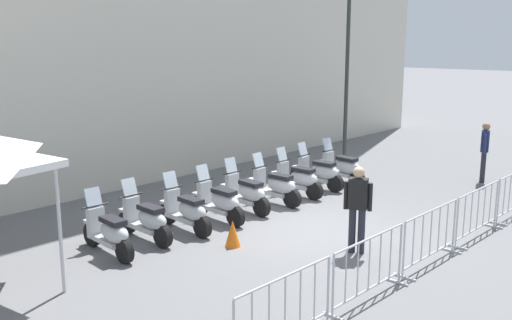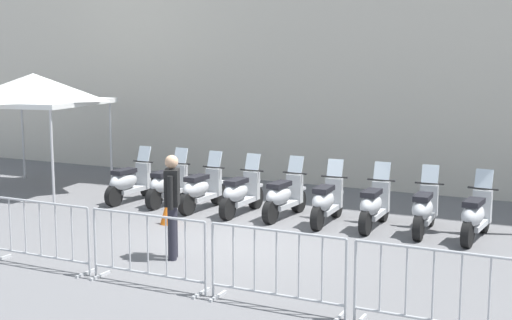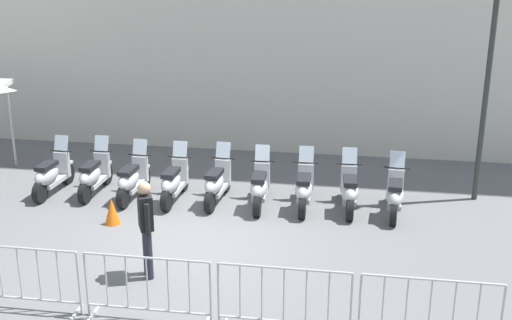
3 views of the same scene
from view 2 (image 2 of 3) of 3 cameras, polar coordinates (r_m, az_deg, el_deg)
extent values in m
plane|color=slate|center=(12.57, -1.93, -6.84)|extent=(120.00, 120.00, 0.00)
cylinder|color=black|center=(16.84, -8.75, -2.19)|extent=(0.24, 0.50, 0.48)
cylinder|color=black|center=(15.90, -11.52, -2.89)|extent=(0.24, 0.50, 0.48)
cube|color=#B7BABC|center=(16.36, -10.10, -2.40)|extent=(0.46, 0.91, 0.10)
ellipsoid|color=#B7BABC|center=(16.11, -10.75, -1.71)|extent=(0.53, 0.90, 0.40)
cube|color=black|center=(16.09, -10.70, -0.93)|extent=(0.40, 0.65, 0.10)
cube|color=#B7BABC|center=(16.64, -9.17, -1.25)|extent=(0.36, 0.21, 0.60)
cylinder|color=black|center=(16.59, -9.20, -0.12)|extent=(0.55, 0.15, 0.04)
cube|color=silver|center=(16.60, -9.11, 0.51)|extent=(0.34, 0.20, 0.35)
cube|color=#B7BABC|center=(16.79, -8.77, -1.29)|extent=(0.26, 0.36, 0.06)
cylinder|color=black|center=(16.44, -5.85, -2.40)|extent=(0.22, 0.50, 0.48)
cylinder|color=black|center=(15.42, -8.32, -3.16)|extent=(0.22, 0.50, 0.48)
cube|color=#B7BABC|center=(15.92, -7.05, -2.63)|extent=(0.42, 0.90, 0.10)
ellipsoid|color=#B7BABC|center=(15.65, -7.63, -1.93)|extent=(0.49, 0.89, 0.40)
cube|color=black|center=(15.63, -7.58, -1.12)|extent=(0.37, 0.64, 0.10)
cube|color=#B7BABC|center=(16.23, -6.22, -1.43)|extent=(0.36, 0.19, 0.60)
cylinder|color=black|center=(16.17, -6.23, -0.28)|extent=(0.56, 0.13, 0.04)
cube|color=silver|center=(16.19, -6.15, 0.37)|extent=(0.34, 0.19, 0.35)
cube|color=#B7BABC|center=(16.39, -5.86, -1.47)|extent=(0.25, 0.35, 0.06)
cylinder|color=black|center=(15.82, -3.09, -2.79)|extent=(0.24, 0.50, 0.48)
cylinder|color=black|center=(14.81, -5.65, -3.59)|extent=(0.24, 0.50, 0.48)
cube|color=#B7BABC|center=(15.30, -4.33, -3.03)|extent=(0.45, 0.91, 0.10)
ellipsoid|color=#B7BABC|center=(15.03, -4.92, -2.32)|extent=(0.52, 0.90, 0.40)
cube|color=black|center=(15.02, -4.87, -1.47)|extent=(0.40, 0.64, 0.10)
cube|color=#B7BABC|center=(15.61, -3.46, -1.79)|extent=(0.36, 0.21, 0.60)
cylinder|color=black|center=(15.55, -3.47, -0.59)|extent=(0.56, 0.15, 0.04)
cube|color=silver|center=(15.57, -3.38, 0.09)|extent=(0.34, 0.20, 0.35)
cube|color=#B7BABC|center=(15.77, -3.10, -1.83)|extent=(0.26, 0.35, 0.06)
cylinder|color=black|center=(15.38, -0.03, -3.10)|extent=(0.22, 0.50, 0.48)
cylinder|color=black|center=(14.32, -2.34, -3.97)|extent=(0.22, 0.50, 0.48)
cube|color=#B7BABC|center=(14.84, -1.14, -3.37)|extent=(0.43, 0.90, 0.10)
ellipsoid|color=#B7BABC|center=(14.55, -1.68, -2.64)|extent=(0.51, 0.89, 0.40)
cube|color=black|center=(14.54, -1.62, -1.77)|extent=(0.38, 0.64, 0.10)
cube|color=#B7BABC|center=(15.16, -0.35, -2.07)|extent=(0.36, 0.20, 0.60)
cylinder|color=black|center=(15.11, -0.36, -0.84)|extent=(0.56, 0.14, 0.04)
cube|color=silver|center=(15.12, -0.27, -0.14)|extent=(0.34, 0.20, 0.35)
cube|color=#B7BABC|center=(15.33, -0.03, -2.11)|extent=(0.25, 0.35, 0.06)
cylinder|color=black|center=(15.05, 3.48, -3.37)|extent=(0.24, 0.50, 0.48)
cylinder|color=black|center=(13.98, 1.19, -4.27)|extent=(0.24, 0.50, 0.48)
cube|color=#B7BABC|center=(14.50, 2.38, -3.65)|extent=(0.47, 0.91, 0.10)
ellipsoid|color=#B7BABC|center=(14.21, 1.86, -2.91)|extent=(0.54, 0.90, 0.40)
cube|color=black|center=(14.20, 1.92, -2.01)|extent=(0.41, 0.65, 0.10)
cube|color=#B7BABC|center=(14.83, 3.16, -2.32)|extent=(0.36, 0.21, 0.60)
cylinder|color=black|center=(14.77, 3.17, -1.07)|extent=(0.55, 0.16, 0.04)
cube|color=silver|center=(14.79, 3.27, -0.35)|extent=(0.34, 0.21, 0.35)
cube|color=#B7BABC|center=(15.00, 3.49, -2.36)|extent=(0.27, 0.36, 0.06)
cylinder|color=black|center=(14.67, 6.57, -3.72)|extent=(0.19, 0.49, 0.48)
cylinder|color=black|center=(13.52, 5.02, -4.74)|extent=(0.19, 0.49, 0.48)
cube|color=#B7BABC|center=(14.08, 5.83, -4.05)|extent=(0.37, 0.89, 0.10)
ellipsoid|color=#B7BABC|center=(13.77, 5.49, -3.31)|extent=(0.45, 0.87, 0.40)
cube|color=black|center=(13.76, 5.54, -2.38)|extent=(0.34, 0.63, 0.10)
cube|color=#B7BABC|center=(14.43, 6.38, -2.66)|extent=(0.35, 0.18, 0.60)
cylinder|color=black|center=(14.38, 6.40, -1.37)|extent=(0.56, 0.10, 0.04)
cube|color=silver|center=(14.39, 6.47, -0.63)|extent=(0.33, 0.17, 0.35)
cube|color=#B7BABC|center=(14.62, 6.59, -2.68)|extent=(0.23, 0.34, 0.06)
cylinder|color=black|center=(14.43, 10.29, -4.01)|extent=(0.20, 0.49, 0.48)
cylinder|color=black|center=(13.26, 8.91, -5.07)|extent=(0.20, 0.49, 0.48)
cube|color=#B7BABC|center=(13.83, 9.64, -4.35)|extent=(0.40, 0.90, 0.10)
ellipsoid|color=#B7BABC|center=(13.52, 9.34, -3.60)|extent=(0.47, 0.88, 0.40)
cube|color=black|center=(13.50, 9.40, -2.66)|extent=(0.36, 0.63, 0.10)
cube|color=#B7BABC|center=(14.19, 10.13, -2.93)|extent=(0.36, 0.19, 0.60)
cylinder|color=black|center=(14.13, 10.17, -1.62)|extent=(0.56, 0.11, 0.04)
cube|color=silver|center=(14.14, 10.24, -0.87)|extent=(0.34, 0.18, 0.35)
cube|color=#B7BABC|center=(14.37, 10.32, -2.96)|extent=(0.24, 0.34, 0.06)
cylinder|color=black|center=(14.25, 13.99, -4.27)|extent=(0.19, 0.49, 0.48)
cylinder|color=black|center=(13.06, 13.10, -5.40)|extent=(0.19, 0.49, 0.48)
cube|color=#B7BABC|center=(13.65, 13.57, -4.65)|extent=(0.37, 0.89, 0.10)
ellipsoid|color=#B7BABC|center=(13.33, 13.40, -3.90)|extent=(0.44, 0.87, 0.40)
cube|color=black|center=(13.31, 13.45, -2.94)|extent=(0.34, 0.63, 0.10)
cube|color=#B7BABC|center=(14.01, 13.91, -3.19)|extent=(0.35, 0.17, 0.60)
cylinder|color=black|center=(13.95, 13.95, -1.86)|extent=(0.56, 0.09, 0.04)
cube|color=silver|center=(13.97, 14.01, -1.10)|extent=(0.33, 0.17, 0.35)
cube|color=#B7BABC|center=(14.20, 14.02, -3.21)|extent=(0.23, 0.34, 0.06)
cylinder|color=black|center=(13.98, 18.06, -4.69)|extent=(0.25, 0.50, 0.48)
cylinder|color=black|center=(12.80, 16.85, -5.82)|extent=(0.25, 0.50, 0.48)
cube|color=#B7BABC|center=(13.38, 17.49, -5.06)|extent=(0.47, 0.91, 0.10)
ellipsoid|color=#B7BABC|center=(13.06, 17.26, -4.29)|extent=(0.54, 0.90, 0.40)
cube|color=black|center=(13.05, 17.33, -3.32)|extent=(0.41, 0.65, 0.10)
cube|color=#B7BABC|center=(13.74, 17.95, -3.58)|extent=(0.36, 0.21, 0.60)
cylinder|color=black|center=(13.68, 18.01, -2.23)|extent=(0.55, 0.16, 0.04)
cube|color=silver|center=(13.69, 18.09, -1.46)|extent=(0.34, 0.21, 0.35)
cube|color=#B7BABC|center=(13.92, 18.11, -3.60)|extent=(0.27, 0.36, 0.06)
cube|color=#B2B5B7|center=(12.35, -20.07, -7.55)|extent=(0.11, 0.44, 0.04)
cube|color=#B2B5B7|center=(11.16, -13.69, -8.95)|extent=(0.11, 0.44, 0.04)
cylinder|color=#B2B5B7|center=(10.98, -13.47, -6.50)|extent=(0.04, 0.04, 1.05)
cylinder|color=#B2B5B7|center=(11.49, -17.27, -3.29)|extent=(1.91, 0.35, 0.04)
cylinder|color=#B2B5B7|center=(11.69, -17.08, -7.47)|extent=(1.91, 0.35, 0.04)
cylinder|color=#B2B5B7|center=(12.03, -19.41, -5.00)|extent=(0.02, 0.02, 0.87)
cylinder|color=#B2B5B7|center=(11.80, -18.31, -5.20)|extent=(0.02, 0.02, 0.87)
cylinder|color=#B2B5B7|center=(11.58, -17.17, -5.40)|extent=(0.02, 0.02, 0.87)
cylinder|color=#B2B5B7|center=(11.37, -15.99, -5.61)|extent=(0.02, 0.02, 0.87)
cylinder|color=#B2B5B7|center=(11.16, -14.76, -5.83)|extent=(0.02, 0.02, 0.87)
cube|color=#B2B5B7|center=(10.99, -12.58, -9.19)|extent=(0.11, 0.44, 0.04)
cube|color=#B2B5B7|center=(10.01, -4.51, -10.77)|extent=(0.11, 0.44, 0.04)
cylinder|color=#B2B5B7|center=(10.90, -12.99, -6.59)|extent=(0.04, 0.04, 1.05)
cylinder|color=#B2B5B7|center=(9.82, -4.15, -8.05)|extent=(0.04, 0.04, 1.05)
cylinder|color=#B2B5B7|center=(10.20, -8.87, -4.46)|extent=(1.91, 0.35, 0.04)
cylinder|color=#B2B5B7|center=(10.43, -8.76, -9.13)|extent=(1.91, 0.35, 0.04)
cylinder|color=#B2B5B7|center=(10.68, -11.66, -6.35)|extent=(0.02, 0.02, 0.87)
cylinder|color=#B2B5B7|center=(10.49, -10.26, -6.59)|extent=(0.02, 0.02, 0.87)
cylinder|color=#B2B5B7|center=(10.31, -8.82, -6.82)|extent=(0.02, 0.02, 0.87)
cylinder|color=#B2B5B7|center=(10.13, -7.32, -7.06)|extent=(0.02, 0.02, 0.87)
cylinder|color=#B2B5B7|center=(9.96, -5.76, -7.30)|extent=(0.02, 0.02, 0.87)
cube|color=#B2B5B7|center=(9.88, -3.12, -11.02)|extent=(0.11, 0.44, 0.04)
cube|color=#B2B5B7|center=(9.18, 6.82, -12.60)|extent=(0.11, 0.44, 0.04)
cylinder|color=#B2B5B7|center=(9.76, -3.54, -8.15)|extent=(0.04, 0.04, 1.05)
cylinder|color=#B2B5B7|center=(8.99, 7.34, -9.66)|extent=(0.04, 0.04, 1.05)
cylinder|color=#B2B5B7|center=(9.19, 1.68, -5.79)|extent=(1.91, 0.35, 0.04)
cylinder|color=#B2B5B7|center=(9.44, 1.66, -10.91)|extent=(1.91, 0.35, 0.04)
cylinder|color=#B2B5B7|center=(9.59, -1.86, -7.89)|extent=(0.02, 0.02, 0.87)
cylinder|color=#B2B5B7|center=(9.44, -0.12, -8.14)|extent=(0.02, 0.02, 0.87)
cylinder|color=#B2B5B7|center=(9.31, 1.67, -8.38)|extent=(0.02, 0.02, 0.87)
cylinder|color=#B2B5B7|center=(9.18, 3.51, -8.63)|extent=(0.02, 0.02, 0.87)
cylinder|color=#B2B5B7|center=(9.07, 5.41, -8.87)|extent=(0.02, 0.02, 0.87)
cylinder|color=#B2B5B7|center=(8.96, 8.08, -9.75)|extent=(0.04, 0.04, 1.05)
cylinder|color=#B2B5B7|center=(8.57, 14.34, -7.11)|extent=(1.91, 0.35, 0.04)
cylinder|color=#B2B5B7|center=(8.83, 14.13, -12.56)|extent=(1.91, 0.35, 0.04)
cylinder|color=#B2B5B7|center=(8.84, 10.10, -9.43)|extent=(0.02, 0.02, 0.87)
cylinder|color=#B2B5B7|center=(8.76, 12.15, -9.66)|extent=(0.02, 0.02, 0.87)
cylinder|color=#B2B5B7|center=(8.69, 14.24, -9.88)|extent=(0.02, 0.02, 0.87)
cylinder|color=#B2B5B7|center=(8.63, 16.35, -10.08)|extent=(0.02, 0.02, 0.87)
cylinder|color=#B2B5B7|center=(8.59, 18.50, -10.28)|extent=(0.02, 0.02, 0.87)
cylinder|color=#23232D|center=(11.56, -6.86, -5.96)|extent=(0.14, 0.14, 0.90)
cylinder|color=#23232D|center=(11.73, -6.74, -5.74)|extent=(0.14, 0.14, 0.90)
cube|color=black|center=(11.48, -6.86, -2.22)|extent=(0.31, 0.41, 0.60)
sphere|color=tan|center=(11.41, -6.90, -0.14)|extent=(0.22, 0.22, 0.22)
cylinder|color=black|center=(11.27, -7.01, -2.68)|extent=(0.09, 0.09, 0.55)
cylinder|color=black|center=(11.72, -6.72, -2.25)|extent=(0.09, 0.09, 0.55)
cylinder|color=silver|center=(16.42, -16.27, 0.25)|extent=(0.06, 0.06, 2.15)
cylinder|color=silver|center=(20.13, -18.44, 1.60)|extent=(0.06, 0.06, 2.15)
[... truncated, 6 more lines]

